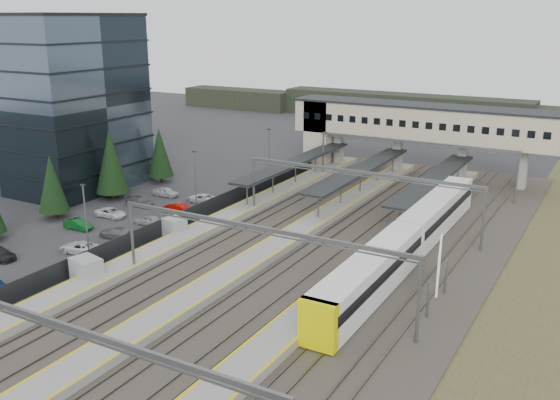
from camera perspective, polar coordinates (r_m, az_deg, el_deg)
The scene contains 15 objects.
ground at distance 66.86m, azimuth -7.26°, elevation -4.59°, with size 220.00×220.00×0.00m, color #2B2B2D.
office_building at distance 96.90m, azimuth -20.70°, elevation 8.50°, with size 24.30×18.30×24.30m.
conifer_row at distance 77.71m, azimuth -22.30°, elevation 1.03°, with size 4.42×49.82×9.50m.
car_park at distance 71.11m, azimuth -18.52°, elevation -3.52°, with size 10.59×44.47×1.29m.
lampposts at distance 71.25m, azimuth -11.97°, elevation 0.18°, with size 0.50×53.25×8.07m.
fence at distance 74.02m, azimuth -9.04°, elevation -1.75°, with size 0.08×90.00×2.00m.
relay_cabin_near at distance 61.07m, azimuth -17.27°, elevation -6.14°, with size 3.22×2.67×2.34m.
relay_cabin_far at distance 71.12m, azimuth -9.62°, elevation -2.48°, with size 2.73×2.45×2.13m.
rail_corridor at distance 66.04m, azimuth 1.88°, elevation -4.47°, with size 34.00×90.00×0.92m.
canopies at distance 85.05m, azimuth 7.40°, elevation 2.76°, with size 23.10×30.00×3.28m.
footbridge at distance 97.85m, azimuth 11.23°, elevation 6.78°, with size 40.40×6.40×11.20m.
gantries at distance 61.36m, azimuth 3.27°, elevation -0.50°, with size 28.40×62.28×7.17m.
train at distance 63.92m, azimuth 11.55°, elevation -3.75°, with size 3.01×41.87×3.79m.
billboard at distance 54.26m, azimuth 14.33°, elevation -5.90°, with size 1.62×6.22×5.47m.
treeline_far at distance 144.23m, azimuth 23.74°, elevation 6.75°, with size 170.00×19.00×7.00m.
Camera 1 is at (37.76, -49.74, 23.88)m, focal length 40.00 mm.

